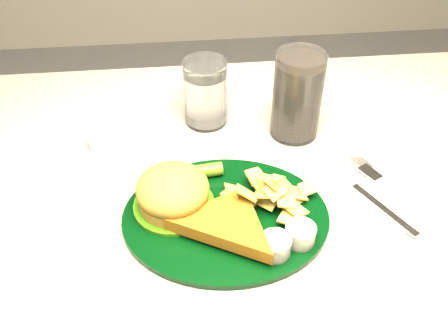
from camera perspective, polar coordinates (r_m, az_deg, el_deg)
The scene contains 6 objects.
table at distance 1.10m, azimuth -1.59°, elevation -16.78°, with size 1.20×0.80×0.75m, color gray, non-canonical shape.
dinner_plate at distance 0.73m, azimuth 0.20°, elevation -4.00°, with size 0.31×0.26×0.07m, color black, non-canonical shape.
water_glass at distance 0.91m, azimuth -2.13°, elevation 8.60°, with size 0.08×0.08×0.12m, color white.
cola_glass at distance 0.88m, azimuth 8.37°, elevation 8.17°, with size 0.09×0.09×0.16m, color black.
fork_napkin at distance 0.81m, azimuth 17.59°, elevation -4.04°, with size 0.13×0.17×0.01m, color silver, non-canonical shape.
ramekin at distance 0.90m, azimuth -13.94°, elevation 3.04°, with size 0.04×0.04×0.03m, color white.
Camera 1 is at (-0.03, -0.58, 1.30)m, focal length 40.00 mm.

